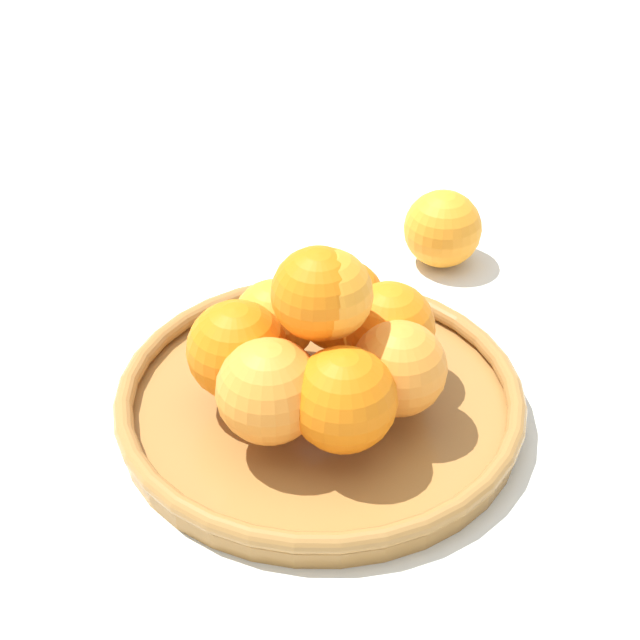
{
  "coord_description": "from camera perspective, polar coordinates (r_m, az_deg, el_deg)",
  "views": [
    {
      "loc": [
        0.63,
        0.07,
        0.56
      ],
      "look_at": [
        0.0,
        0.0,
        0.09
      ],
      "focal_mm": 60.0,
      "sensor_mm": 36.0,
      "label": 1
    }
  ],
  "objects": [
    {
      "name": "ground_plane",
      "position": [
        0.84,
        -0.0,
        -5.15
      ],
      "size": [
        4.0,
        4.0,
        0.0
      ],
      "primitive_type": "plane",
      "color": "silver"
    },
    {
      "name": "fruit_bowl",
      "position": [
        0.83,
        -0.0,
        -4.39
      ],
      "size": [
        0.32,
        0.32,
        0.03
      ],
      "color": "#A57238",
      "rests_on": "ground_plane"
    },
    {
      "name": "stray_orange",
      "position": [
        1.01,
        6.56,
        4.86
      ],
      "size": [
        0.07,
        0.07,
        0.07
      ],
      "primitive_type": "sphere",
      "color": "orange",
      "rests_on": "ground_plane"
    },
    {
      "name": "orange_pile",
      "position": [
        0.79,
        0.03,
        -1.22
      ],
      "size": [
        0.19,
        0.2,
        0.13
      ],
      "color": "orange",
      "rests_on": "fruit_bowl"
    }
  ]
}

